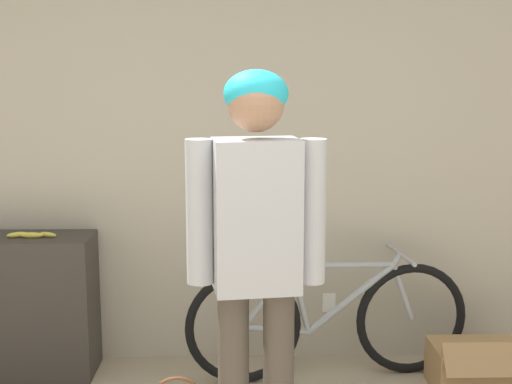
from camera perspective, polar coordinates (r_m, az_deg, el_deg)
The scene contains 6 objects.
wall_back at distance 4.27m, azimuth -1.33°, elevation 3.43°, with size 8.00×0.07×2.60m.
side_shelf at distance 4.44m, azimuth -18.65°, elevation -8.59°, with size 0.91×0.37×0.83m.
person at distance 2.98m, azimuth -0.00°, elevation -3.48°, with size 0.58×0.29×1.77m.
bicycle at distance 4.18m, azimuth 5.83°, elevation -10.10°, with size 1.65×0.46×0.74m.
banana at distance 4.26m, azimuth -17.53°, elevation -3.28°, with size 0.29×0.08×0.03m.
cardboard_box at distance 4.29m, azimuth 17.29°, elevation -13.22°, with size 0.51×0.41×0.32m.
Camera 1 is at (0.01, -1.71, 1.78)m, focal length 50.00 mm.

